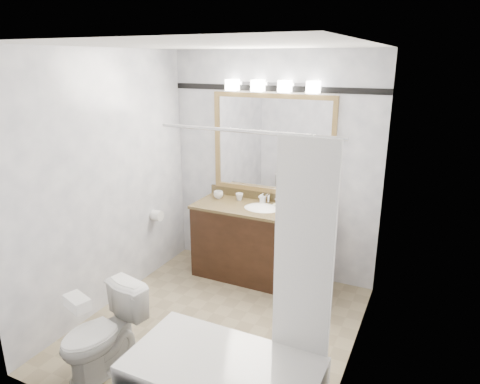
% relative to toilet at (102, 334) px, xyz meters
% --- Properties ---
extents(room, '(2.42, 2.62, 2.52)m').
position_rel_toilet_xyz_m(room, '(0.53, 0.92, 0.90)').
color(room, gray).
rests_on(room, ground).
extents(vanity, '(1.53, 0.58, 0.97)m').
position_rel_toilet_xyz_m(vanity, '(0.53, 1.94, 0.10)').
color(vanity, black).
rests_on(vanity, ground).
extents(mirror, '(1.40, 0.04, 1.10)m').
position_rel_toilet_xyz_m(mirror, '(0.53, 2.20, 1.15)').
color(mirror, '#A5834A').
rests_on(mirror, room).
extents(vanity_light_bar, '(1.02, 0.14, 0.12)m').
position_rel_toilet_xyz_m(vanity_light_bar, '(0.53, 2.15, 1.79)').
color(vanity_light_bar, silver).
rests_on(vanity_light_bar, room).
extents(accent_stripe, '(2.40, 0.01, 0.06)m').
position_rel_toilet_xyz_m(accent_stripe, '(0.53, 2.21, 1.75)').
color(accent_stripe, black).
rests_on(accent_stripe, room).
extents(bathtub, '(1.30, 0.75, 1.96)m').
position_rel_toilet_xyz_m(bathtub, '(1.09, 0.02, -0.06)').
color(bathtub, white).
rests_on(bathtub, ground).
extents(tp_roll, '(0.11, 0.12, 0.12)m').
position_rel_toilet_xyz_m(tp_roll, '(-0.61, 1.58, 0.35)').
color(tp_roll, white).
rests_on(tp_roll, room).
extents(toilet, '(0.52, 0.74, 0.69)m').
position_rel_toilet_xyz_m(toilet, '(0.00, 0.00, 0.00)').
color(toilet, white).
rests_on(toilet, ground).
extents(tissue_box, '(0.24, 0.17, 0.09)m').
position_rel_toilet_xyz_m(tissue_box, '(0.00, -0.20, 0.39)').
color(tissue_box, white).
rests_on(tissue_box, toilet).
extents(coffee_maker, '(0.18, 0.22, 0.34)m').
position_rel_toilet_xyz_m(coffee_maker, '(1.01, 1.88, 0.68)').
color(coffee_maker, black).
rests_on(coffee_maker, vanity).
extents(cup_left, '(0.11, 0.11, 0.09)m').
position_rel_toilet_xyz_m(cup_left, '(-0.06, 2.04, 0.55)').
color(cup_left, white).
rests_on(cup_left, vanity).
extents(cup_right, '(0.10, 0.10, 0.08)m').
position_rel_toilet_xyz_m(cup_right, '(0.19, 2.08, 0.54)').
color(cup_right, white).
rests_on(cup_right, vanity).
extents(soap_bottle_a, '(0.05, 0.06, 0.11)m').
position_rel_toilet_xyz_m(soap_bottle_a, '(0.48, 2.09, 0.56)').
color(soap_bottle_a, white).
rests_on(soap_bottle_a, vanity).
extents(soap_bottle_b, '(0.09, 0.09, 0.09)m').
position_rel_toilet_xyz_m(soap_bottle_b, '(0.67, 2.15, 0.55)').
color(soap_bottle_b, white).
rests_on(soap_bottle_b, vanity).
extents(soap_bar, '(0.08, 0.06, 0.02)m').
position_rel_toilet_xyz_m(soap_bar, '(0.66, 2.05, 0.52)').
color(soap_bar, beige).
rests_on(soap_bar, vanity).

